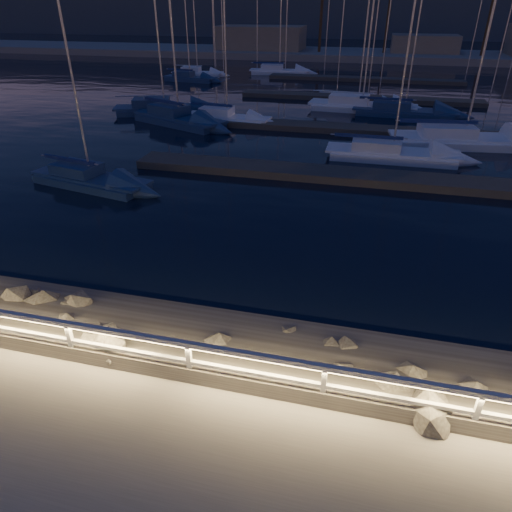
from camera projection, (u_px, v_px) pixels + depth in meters
The scene contains 18 objects.
ground at pixel (276, 394), 10.02m from camera, with size 400.00×400.00×0.00m, color gray.
harbor_water at pixel (354, 121), 36.90m from camera, with size 400.00×440.00×0.60m.
guard_rail at pixel (274, 367), 9.65m from camera, with size 44.11×0.12×1.06m.
floating_docks at pixel (356, 110), 37.71m from camera, with size 22.00×36.00×0.40m.
far_shore at pixel (370, 52), 72.55m from camera, with size 160.00×14.00×5.20m.
distant_hills at pixel (296, 12), 125.44m from camera, with size 230.00×37.50×18.00m.
sailboat_a at pixel (225, 117), 34.52m from camera, with size 6.73×2.62×11.25m.
sailboat_b at pixel (88, 178), 22.85m from camera, with size 6.71×3.15×11.03m.
sailboat_c at pixel (389, 152), 26.60m from camera, with size 7.62×2.37×12.87m.
sailboat_e at pixel (177, 118), 34.16m from camera, with size 8.12×5.20×13.58m.
sailboat_f at pixel (162, 108), 37.34m from camera, with size 8.29×4.78×13.65m.
sailboat_g at pixel (460, 138), 29.05m from camera, with size 9.45×3.87×15.59m.
sailboat_i at pixel (189, 78), 52.30m from camera, with size 6.33×2.53×10.56m.
sailboat_j at pixel (356, 104), 38.98m from camera, with size 7.07×2.30×11.93m.
sailboat_k at pixel (359, 105), 38.34m from camera, with size 9.02×3.36×14.99m.
sailboat_l at pixel (402, 110), 36.68m from camera, with size 8.23×2.89×13.69m.
sailboat_m at pixel (196, 73), 55.83m from camera, with size 6.34×2.35×10.63m.
sailboat_n at pixel (278, 71), 57.24m from camera, with size 7.60×2.98×12.63m.
Camera 1 is at (1.31, -7.14, 7.56)m, focal length 32.00 mm.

